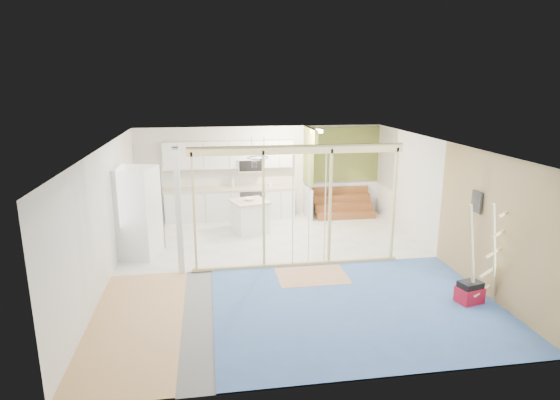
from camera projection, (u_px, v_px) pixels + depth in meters
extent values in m
cube|color=slate|center=(283.00, 267.00, 9.92)|extent=(7.00, 8.00, 0.01)
cube|color=white|center=(283.00, 145.00, 9.28)|extent=(7.00, 8.00, 0.01)
cube|color=silver|center=(261.00, 172.00, 13.43)|extent=(7.00, 0.01, 2.60)
cube|color=silver|center=(335.00, 292.00, 5.77)|extent=(7.00, 0.01, 2.60)
cube|color=silver|center=(105.00, 215.00, 9.08)|extent=(0.01, 8.00, 2.60)
cube|color=silver|center=(442.00, 201.00, 10.12)|extent=(0.01, 8.00, 2.60)
cube|color=silver|center=(270.00, 236.00, 11.83)|extent=(7.00, 4.00, 0.02)
cube|color=#466EAB|center=(358.00, 307.00, 8.15)|extent=(5.00, 4.00, 0.02)
cube|color=tan|center=(136.00, 323.00, 7.59)|extent=(1.50, 4.00, 0.02)
cube|color=tan|center=(312.00, 276.00, 9.42)|extent=(1.40, 1.00, 0.01)
cube|color=#CDBB7D|center=(298.00, 149.00, 9.35)|extent=(4.40, 0.09, 0.18)
cube|color=#CDBB7D|center=(297.00, 264.00, 9.95)|extent=(4.40, 0.09, 0.06)
cube|color=silver|center=(179.00, 212.00, 9.29)|extent=(0.12, 0.14, 2.60)
cube|color=#CDBB7D|center=(194.00, 212.00, 9.33)|extent=(0.04, 0.09, 2.40)
cube|color=#CDBB7D|center=(264.00, 209.00, 9.54)|extent=(0.05, 0.09, 2.40)
cube|color=#CDBB7D|center=(330.00, 206.00, 9.75)|extent=(0.04, 0.09, 2.40)
cube|color=#CDBB7D|center=(394.00, 203.00, 9.96)|extent=(0.04, 0.09, 2.40)
cylinder|color=silver|center=(293.00, 212.00, 9.62)|extent=(0.02, 0.02, 2.35)
cylinder|color=silver|center=(325.00, 210.00, 9.77)|extent=(0.02, 0.02, 2.35)
cylinder|color=silver|center=(309.00, 210.00, 9.70)|extent=(0.02, 0.02, 2.35)
cube|color=white|center=(231.00, 205.00, 13.22)|extent=(3.60, 0.60, 0.88)
cube|color=beige|center=(230.00, 189.00, 13.11)|extent=(3.66, 0.64, 0.05)
cube|color=white|center=(142.00, 219.00, 11.82)|extent=(0.60, 1.60, 0.88)
cube|color=beige|center=(140.00, 201.00, 11.71)|extent=(0.64, 1.64, 0.05)
cube|color=white|center=(229.00, 154.00, 12.99)|extent=(3.60, 0.34, 0.75)
cube|color=white|center=(251.00, 165.00, 13.11)|extent=(0.72, 0.38, 0.36)
cube|color=black|center=(251.00, 166.00, 12.93)|extent=(0.68, 0.02, 0.30)
cube|color=olive|center=(308.00, 156.00, 13.07)|extent=(0.10, 0.90, 1.60)
cube|color=white|center=(308.00, 202.00, 13.40)|extent=(0.10, 0.90, 0.90)
cube|color=olive|center=(314.00, 139.00, 12.27)|extent=(0.10, 0.50, 0.50)
cube|color=olive|center=(342.00, 154.00, 13.65)|extent=(2.20, 0.04, 1.60)
cube|color=white|center=(341.00, 198.00, 13.97)|extent=(2.20, 0.04, 0.90)
cube|color=brown|center=(346.00, 216.00, 13.31)|extent=(1.70, 0.26, 0.20)
cube|color=brown|center=(344.00, 207.00, 13.51)|extent=(1.70, 0.26, 0.20)
cube|color=brown|center=(341.00, 198.00, 13.71)|extent=(1.70, 0.26, 0.20)
cube|color=brown|center=(339.00, 189.00, 13.91)|extent=(1.70, 0.26, 0.20)
torus|color=black|center=(258.00, 158.00, 11.19)|extent=(0.52, 0.52, 0.02)
cylinder|color=black|center=(251.00, 147.00, 11.11)|extent=(0.01, 0.01, 0.50)
cylinder|color=black|center=(264.00, 147.00, 11.15)|extent=(0.01, 0.01, 0.50)
cylinder|color=#36373B|center=(254.00, 165.00, 11.12)|extent=(0.14, 0.14, 0.14)
cylinder|color=#36373B|center=(262.00, 162.00, 11.34)|extent=(0.12, 0.12, 0.12)
cube|color=#A08457|center=(496.00, 229.00, 8.21)|extent=(0.02, 4.00, 2.60)
cube|color=#36373B|center=(477.00, 202.00, 8.69)|extent=(0.04, 0.30, 0.40)
cylinder|color=#FFEABF|center=(317.00, 131.00, 12.38)|extent=(0.32, 0.32, 0.08)
cube|color=white|center=(136.00, 213.00, 10.30)|extent=(1.08, 1.06, 2.03)
cube|color=#36373B|center=(156.00, 212.00, 10.37)|extent=(0.25, 0.78, 1.99)
cube|color=white|center=(250.00, 218.00, 12.09)|extent=(0.98, 0.98, 0.79)
cube|color=beige|center=(249.00, 201.00, 11.99)|extent=(1.09, 1.09, 0.05)
imported|color=white|center=(250.00, 199.00, 11.99)|extent=(0.33, 0.33, 0.06)
imported|color=#B4B8C8|center=(232.00, 182.00, 13.14)|extent=(0.14, 0.15, 0.31)
imported|color=silver|center=(270.00, 183.00, 13.23)|extent=(0.08, 0.08, 0.17)
cube|color=#A70F24|center=(469.00, 295.00, 8.27)|extent=(0.49, 0.41, 0.30)
cube|color=black|center=(470.00, 285.00, 8.22)|extent=(0.44, 0.36, 0.11)
cube|color=#D7C283|center=(472.00, 255.00, 7.98)|extent=(0.42, 0.22, 1.85)
cube|color=#D7C283|center=(494.00, 254.00, 8.04)|extent=(0.42, 0.22, 1.85)
cube|color=#D7C283|center=(482.00, 291.00, 8.19)|extent=(0.42, 0.22, 0.12)
cube|color=#D7C283|center=(488.00, 272.00, 8.11)|extent=(0.42, 0.22, 0.12)
cube|color=#D7C283|center=(494.00, 252.00, 8.03)|extent=(0.42, 0.22, 0.12)
cube|color=#D7C283|center=(500.00, 232.00, 7.96)|extent=(0.42, 0.22, 0.12)
cube|color=#D7C283|center=(507.00, 212.00, 7.88)|extent=(0.42, 0.22, 0.12)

